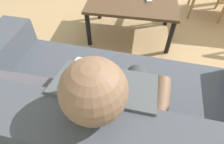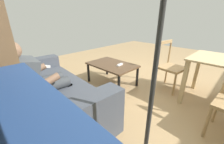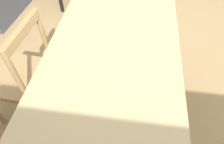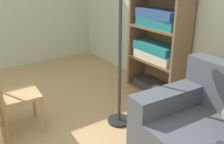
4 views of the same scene
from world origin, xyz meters
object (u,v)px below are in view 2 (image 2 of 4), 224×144
at_px(couch, 45,94).
at_px(person_lounging, 39,79).
at_px(dining_chair_facing_couch, 170,67).
at_px(tv_remote, 120,65).
at_px(coffee_table, 112,67).

distance_m(couch, person_lounging, 0.25).
bearing_deg(dining_chair_facing_couch, tv_remote, 37.37).
xyz_separation_m(couch, tv_remote, (-0.18, -1.40, 0.14)).
bearing_deg(couch, person_lounging, 116.61).
relative_size(couch, tv_remote, 12.32).
distance_m(person_lounging, coffee_table, 1.41).
bearing_deg(couch, tv_remote, -97.51).
bearing_deg(tv_remote, couch, 72.20).
height_order(person_lounging, coffee_table, person_lounging).
height_order(coffee_table, dining_chair_facing_couch, dining_chair_facing_couch).
bearing_deg(person_lounging, dining_chair_facing_couch, -114.43).
xyz_separation_m(coffee_table, dining_chair_facing_couch, (-0.93, -0.64, 0.06)).
bearing_deg(tv_remote, dining_chair_facing_couch, -152.91).
bearing_deg(coffee_table, dining_chair_facing_couch, -145.53).
xyz_separation_m(couch, person_lounging, (-0.02, 0.05, 0.25)).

